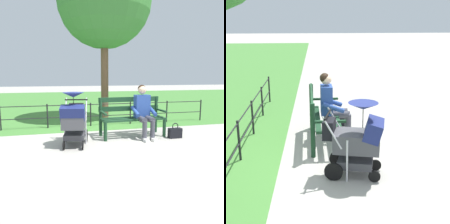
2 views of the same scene
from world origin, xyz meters
TOP-DOWN VIEW (x-y plane):
  - ground_plane at (0.00, 0.00)m, footprint 60.00×60.00m
  - park_bench at (-0.82, -0.12)m, footprint 1.62×0.65m
  - person_on_bench at (-1.05, 0.11)m, footprint 0.54×0.74m
  - stroller at (0.64, 0.42)m, footprint 0.66×0.96m
  - handbag at (-1.77, 0.36)m, footprint 0.32×0.14m
  - park_fence at (-0.27, -1.48)m, footprint 7.48×0.04m

SIDE VIEW (x-z plane):
  - ground_plane at x=0.00m, z-range 0.00..0.00m
  - handbag at x=-1.77m, z-range -0.06..0.31m
  - park_fence at x=-0.27m, z-range 0.07..0.77m
  - park_bench at x=-0.82m, z-range 0.05..1.01m
  - stroller at x=0.64m, z-range 0.02..1.17m
  - person_on_bench at x=-1.05m, z-range 0.04..1.31m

